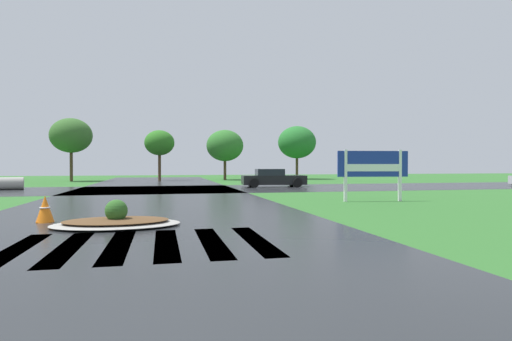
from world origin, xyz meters
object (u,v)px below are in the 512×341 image
(car_silver_hatch, at_px, (273,178))
(drainage_pipe_stack, at_px, (9,184))
(traffic_cone, at_px, (45,209))
(median_island, at_px, (116,221))
(estate_billboard, at_px, (373,166))

(car_silver_hatch, distance_m, drainage_pipe_stack, 16.76)
(traffic_cone, bearing_deg, drainage_pipe_stack, 110.55)
(median_island, bearing_deg, drainage_pipe_stack, 114.75)
(estate_billboard, bearing_deg, car_silver_hatch, -78.40)
(estate_billboard, height_order, traffic_cone, estate_billboard)
(estate_billboard, relative_size, drainage_pipe_stack, 1.77)
(estate_billboard, xyz_separation_m, drainage_pipe_stack, (-17.92, 12.30, -1.10))
(estate_billboard, height_order, drainage_pipe_stack, estate_billboard)
(median_island, distance_m, drainage_pipe_stack, 19.25)
(estate_billboard, distance_m, traffic_cone, 12.52)
(drainage_pipe_stack, bearing_deg, median_island, -65.25)
(car_silver_hatch, height_order, traffic_cone, car_silver_hatch)
(median_island, height_order, traffic_cone, traffic_cone)
(median_island, relative_size, drainage_pipe_stack, 1.84)
(median_island, height_order, drainage_pipe_stack, drainage_pipe_stack)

